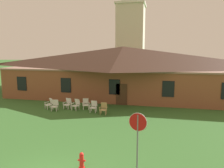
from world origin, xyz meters
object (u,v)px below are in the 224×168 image
object	(u,v)px
lawn_chair_left_end	(68,103)
lawn_chair_right_end	(86,104)
lawn_chair_middle	(76,104)
lawn_chair_far_side	(94,106)
lawn_chair_by_porch	(50,103)
lawn_chair_near_door	(55,105)
stop_sign	(138,131)
lawn_chair_under_eave	(104,108)
fire_hydrant	(82,161)

from	to	relation	value
lawn_chair_left_end	lawn_chair_right_end	world-z (taller)	same
lawn_chair_middle	lawn_chair_far_side	distance (m)	1.77
lawn_chair_left_end	lawn_chair_middle	bearing A→B (deg)	-12.30
lawn_chair_by_porch	lawn_chair_near_door	size ratio (longest dim) A/B	1.00
lawn_chair_far_side	stop_sign	bearing A→B (deg)	-61.90
lawn_chair_by_porch	lawn_chair_under_eave	world-z (taller)	same
lawn_chair_under_eave	lawn_chair_middle	bearing A→B (deg)	164.73
stop_sign	lawn_chair_near_door	world-z (taller)	stop_sign
lawn_chair_left_end	lawn_chair_right_end	size ratio (longest dim) A/B	1.00
lawn_chair_by_porch	lawn_chair_right_end	bearing A→B (deg)	11.25
lawn_chair_under_eave	fire_hydrant	xyz separation A→B (m)	(1.18, -8.53, -0.12)
lawn_chair_left_end	lawn_chair_under_eave	size ratio (longest dim) A/B	1.00
lawn_chair_right_end	lawn_chair_under_eave	xyz separation A→B (m)	(1.99, -1.18, 0.00)
lawn_chair_far_side	lawn_chair_by_porch	bearing A→B (deg)	178.80
lawn_chair_middle	fire_hydrant	size ratio (longest dim) A/B	1.21
stop_sign	lawn_chair_by_porch	bearing A→B (deg)	135.26
stop_sign	lawn_chair_left_end	size ratio (longest dim) A/B	2.83
lawn_chair_by_porch	fire_hydrant	world-z (taller)	lawn_chair_by_porch
lawn_chair_by_porch	lawn_chair_middle	distance (m)	2.51
lawn_chair_far_side	lawn_chair_under_eave	bearing A→B (deg)	-23.61
stop_sign	fire_hydrant	distance (m)	2.93
stop_sign	lawn_chair_right_end	distance (m)	11.12
lawn_chair_middle	lawn_chair_near_door	bearing A→B (deg)	-158.85
lawn_chair_left_end	fire_hydrant	distance (m)	10.64
stop_sign	lawn_chair_by_porch	xyz separation A→B (m)	(-8.91, 8.83, -1.43)
lawn_chair_middle	lawn_chair_right_end	distance (m)	0.87
lawn_chair_near_door	lawn_chair_middle	xyz separation A→B (m)	(1.74, 0.67, 0.00)
lawn_chair_near_door	lawn_chair_middle	bearing A→B (deg)	21.15
stop_sign	lawn_chair_right_end	size ratio (longest dim) A/B	2.83
lawn_chair_near_door	lawn_chair_middle	world-z (taller)	same
lawn_chair_left_end	fire_hydrant	xyz separation A→B (m)	(4.83, -9.48, -0.12)
lawn_chair_right_end	lawn_chair_by_porch	bearing A→B (deg)	-168.75
stop_sign	lawn_chair_by_porch	size ratio (longest dim) A/B	2.83
lawn_chair_middle	lawn_chair_right_end	bearing A→B (deg)	29.38
lawn_chair_by_porch	lawn_chair_left_end	bearing A→B (deg)	14.55
stop_sign	lawn_chair_near_door	size ratio (longest dim) A/B	2.83
lawn_chair_by_porch	lawn_chair_left_end	size ratio (longest dim) A/B	1.00
lawn_chair_under_eave	fire_hydrant	distance (m)	8.61
lawn_chair_by_porch	stop_sign	bearing A→B (deg)	-44.74
stop_sign	lawn_chair_middle	size ratio (longest dim) A/B	2.83
stop_sign	lawn_chair_middle	xyz separation A→B (m)	(-6.41, 9.05, -1.43)
lawn_chair_near_door	fire_hydrant	xyz separation A→B (m)	(5.67, -8.61, -0.12)
lawn_chair_left_end	lawn_chair_under_eave	world-z (taller)	same
lawn_chair_left_end	lawn_chair_middle	xyz separation A→B (m)	(0.90, -0.20, 0.00)
lawn_chair_middle	lawn_chair_far_side	bearing A→B (deg)	-10.09
lawn_chair_near_door	lawn_chair_left_end	distance (m)	1.21
stop_sign	lawn_chair_far_side	bearing A→B (deg)	118.10
lawn_chair_under_eave	lawn_chair_left_end	bearing A→B (deg)	165.45
lawn_chair_near_door	lawn_chair_right_end	distance (m)	2.73
lawn_chair_by_porch	fire_hydrant	bearing A→B (deg)	-54.62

